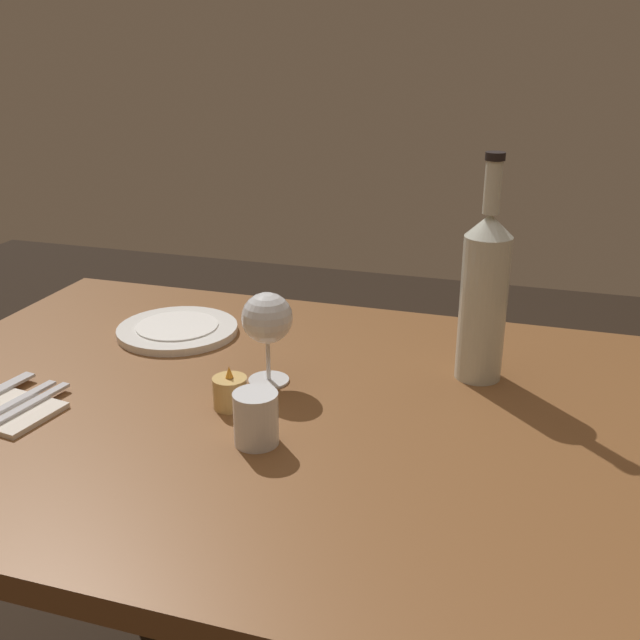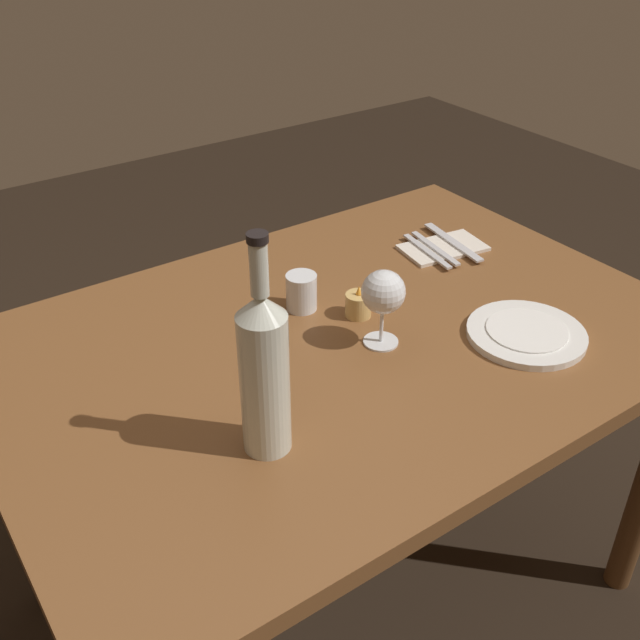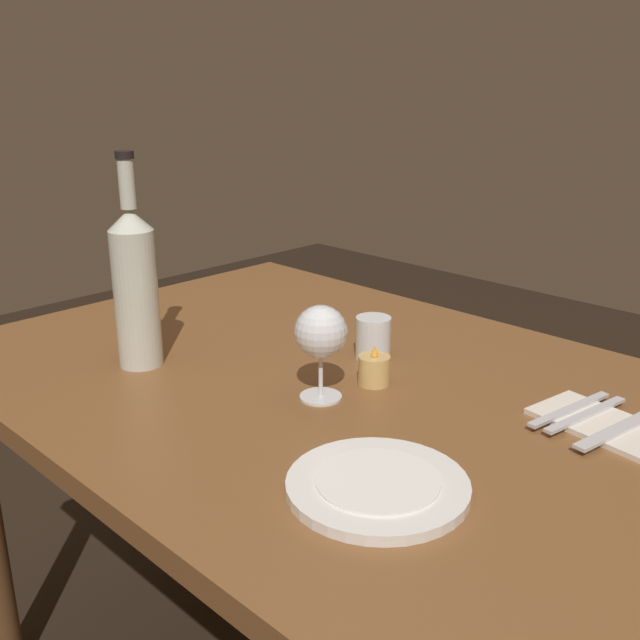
% 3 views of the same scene
% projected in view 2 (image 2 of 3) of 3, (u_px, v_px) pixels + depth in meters
% --- Properties ---
extents(ground_plane, '(6.00, 6.00, 0.00)m').
position_uv_depth(ground_plane, '(335.00, 586.00, 1.81)').
color(ground_plane, black).
extents(dining_table, '(1.30, 0.90, 0.74)m').
position_uv_depth(dining_table, '(339.00, 373.00, 1.45)').
color(dining_table, brown).
rests_on(dining_table, ground).
extents(wine_glass_left, '(0.08, 0.08, 0.15)m').
position_uv_depth(wine_glass_left, '(383.00, 294.00, 1.33)').
color(wine_glass_left, white).
rests_on(wine_glass_left, dining_table).
extents(wine_bottle, '(0.07, 0.07, 0.36)m').
position_uv_depth(wine_bottle, '(264.00, 371.00, 1.07)').
color(wine_bottle, silver).
rests_on(wine_bottle, dining_table).
extents(water_tumbler, '(0.06, 0.06, 0.08)m').
position_uv_depth(water_tumbler, '(301.00, 294.00, 1.47)').
color(water_tumbler, white).
rests_on(water_tumbler, dining_table).
extents(votive_candle, '(0.05, 0.05, 0.07)m').
position_uv_depth(votive_candle, '(358.00, 305.00, 1.45)').
color(votive_candle, '#DBB266').
rests_on(votive_candle, dining_table).
extents(dinner_plate, '(0.22, 0.22, 0.02)m').
position_uv_depth(dinner_plate, '(526.00, 333.00, 1.40)').
color(dinner_plate, white).
rests_on(dinner_plate, dining_table).
extents(folded_napkin, '(0.20, 0.14, 0.01)m').
position_uv_depth(folded_napkin, '(443.00, 248.00, 1.70)').
color(folded_napkin, silver).
rests_on(folded_napkin, dining_table).
extents(fork_inner, '(0.04, 0.18, 0.00)m').
position_uv_depth(fork_inner, '(435.00, 248.00, 1.68)').
color(fork_inner, silver).
rests_on(fork_inner, folded_napkin).
extents(fork_outer, '(0.04, 0.18, 0.00)m').
position_uv_depth(fork_outer, '(427.00, 251.00, 1.67)').
color(fork_outer, silver).
rests_on(fork_outer, folded_napkin).
extents(table_knife, '(0.05, 0.21, 0.00)m').
position_uv_depth(table_knife, '(453.00, 242.00, 1.71)').
color(table_knife, silver).
rests_on(table_knife, folded_napkin).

